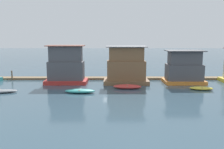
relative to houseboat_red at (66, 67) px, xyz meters
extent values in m
plane|color=#385160|center=(6.52, 0.13, -2.41)|extent=(200.00, 200.00, 0.00)
cube|color=#846B4C|center=(6.52, 3.38, -2.26)|extent=(51.00, 1.49, 0.30)
cube|color=red|center=(0.00, 0.00, -2.15)|extent=(5.93, 3.42, 0.53)
cube|color=#4C4C51|center=(0.00, 0.00, -0.58)|extent=(4.98, 2.47, 2.62)
cube|color=#4C4C51|center=(0.00, 0.00, 1.82)|extent=(4.53, 2.02, 2.18)
cube|color=brown|center=(0.00, 0.00, 2.98)|extent=(5.28, 2.77, 0.12)
cube|color=brown|center=(8.57, -0.16, -2.13)|extent=(6.34, 3.60, 0.57)
cube|color=brown|center=(8.57, -0.16, -0.50)|extent=(5.38, 2.64, 2.69)
cube|color=brown|center=(8.57, -0.16, 1.82)|extent=(4.84, 2.10, 1.94)
cube|color=slate|center=(8.57, -0.16, 2.85)|extent=(5.68, 2.94, 0.12)
cube|color=orange|center=(16.91, 0.11, -2.17)|extent=(5.71, 3.77, 0.48)
cube|color=#4C4C51|center=(16.91, 0.11, -0.81)|extent=(4.94, 2.99, 2.24)
cube|color=#4C4C51|center=(16.91, 0.11, 1.25)|extent=(4.35, 2.41, 1.88)
cube|color=#38383D|center=(16.91, 0.11, 2.24)|extent=(5.24, 3.29, 0.12)
ellipsoid|color=gray|center=(-6.95, -6.19, -2.22)|extent=(4.29, 1.98, 0.38)
cube|color=#997F60|center=(-6.95, -6.19, -2.09)|extent=(0.36, 0.99, 0.08)
ellipsoid|color=teal|center=(2.71, -6.19, -2.18)|extent=(3.66, 1.52, 0.47)
cube|color=#997F60|center=(2.71, -6.19, -2.01)|extent=(0.20, 1.17, 0.08)
ellipsoid|color=red|center=(8.54, -3.75, -2.14)|extent=(3.77, 1.76, 0.54)
cube|color=#997F60|center=(8.54, -3.75, -1.95)|extent=(0.26, 1.25, 0.08)
ellipsoid|color=yellow|center=(17.91, -4.33, -2.23)|extent=(3.04, 1.74, 0.36)
cube|color=#997F60|center=(17.91, -4.33, -2.11)|extent=(0.29, 1.20, 0.08)
cylinder|color=brown|center=(-8.81, 2.38, -1.67)|extent=(0.21, 0.21, 1.49)
camera|label=1|loc=(6.55, -35.35, 4.40)|focal=40.00mm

